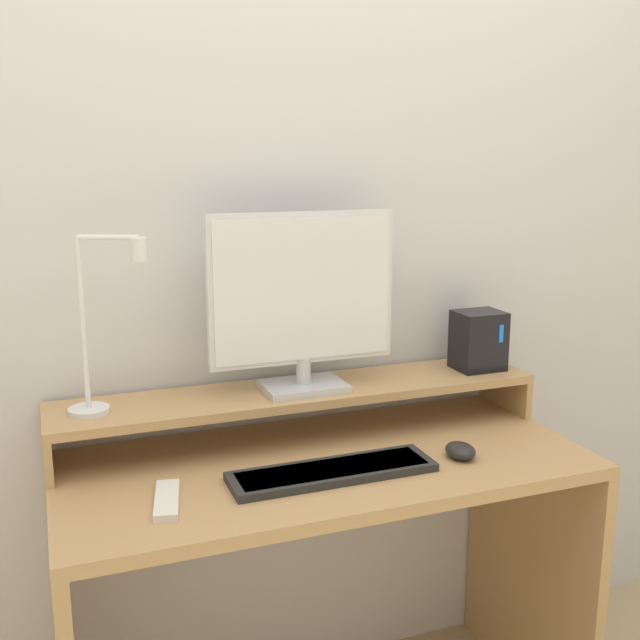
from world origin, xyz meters
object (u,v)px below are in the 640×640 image
object	(u,v)px
monitor	(301,299)
mouse	(460,451)
router_dock	(478,340)
remote_control	(167,500)
keyboard	(333,471)
desk_lamp	(103,333)

from	to	relation	value
monitor	mouse	bearing A→B (deg)	-40.48
router_dock	monitor	bearing A→B (deg)	-178.89
remote_control	monitor	bearing A→B (deg)	33.71
keyboard	remote_control	size ratio (longest dim) A/B	2.69
keyboard	mouse	world-z (taller)	mouse
keyboard	remote_control	world-z (taller)	keyboard
keyboard	mouse	size ratio (longest dim) A/B	5.54
monitor	desk_lamp	bearing A→B (deg)	-179.55
router_dock	mouse	xyz separation A→B (m)	(-0.21, -0.27, -0.18)
keyboard	mouse	xyz separation A→B (m)	(0.31, -0.01, 0.01)
desk_lamp	keyboard	size ratio (longest dim) A/B	0.87
keyboard	mouse	bearing A→B (deg)	-2.38
router_dock	remote_control	bearing A→B (deg)	-163.56
router_dock	mouse	bearing A→B (deg)	-127.96
monitor	mouse	size ratio (longest dim) A/B	5.59
monitor	desk_lamp	xyz separation A→B (m)	(-0.46, -0.00, -0.04)
monitor	router_dock	distance (m)	0.53
desk_lamp	mouse	xyz separation A→B (m)	(0.76, -0.25, -0.29)
router_dock	remote_control	size ratio (longest dim) A/B	0.93
desk_lamp	remote_control	bearing A→B (deg)	-70.93
router_dock	remote_control	distance (m)	0.94
desk_lamp	remote_control	xyz separation A→B (m)	(0.09, -0.25, -0.30)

